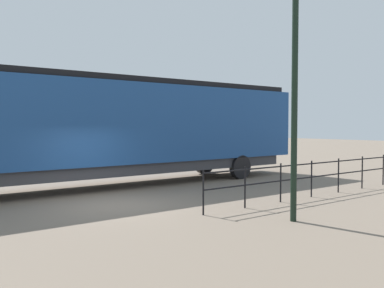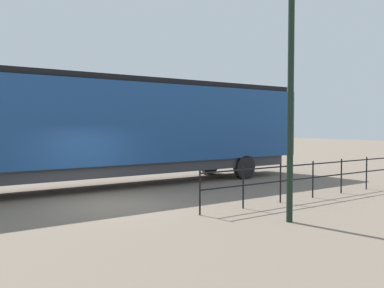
% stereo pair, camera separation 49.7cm
% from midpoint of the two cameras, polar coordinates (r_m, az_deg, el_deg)
% --- Properties ---
extents(ground_plane, '(120.00, 120.00, 0.00)m').
position_cam_midpoint_polar(ground_plane, '(13.76, -9.80, -7.93)').
color(ground_plane, '#756656').
extents(locomotive, '(2.92, 17.98, 4.38)m').
position_cam_midpoint_polar(locomotive, '(17.76, -7.39, 2.36)').
color(locomotive, navy).
rests_on(locomotive, ground_plane).
extents(lamp_post, '(0.49, 0.49, 6.30)m').
position_cam_midpoint_polar(lamp_post, '(11.33, 14.38, 11.62)').
color(lamp_post, black).
rests_on(lamp_post, ground_plane).
extents(platform_fence, '(0.05, 9.77, 1.26)m').
position_cam_midpoint_polar(platform_fence, '(15.26, 16.80, -3.91)').
color(platform_fence, black).
rests_on(platform_fence, ground_plane).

